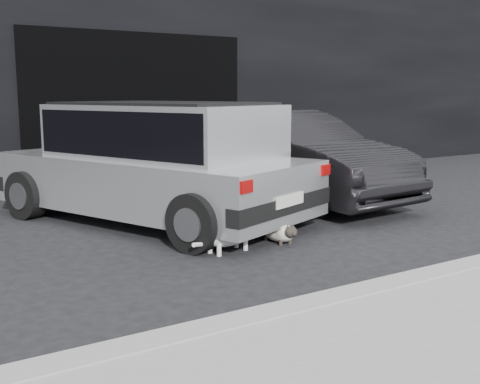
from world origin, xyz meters
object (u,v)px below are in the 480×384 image
silver_hatchback (158,157)px  cat_siamese (280,233)px  second_car (288,156)px  cat_white (231,232)px

silver_hatchback → cat_siamese: (0.62, -1.68, -0.69)m
silver_hatchback → cat_siamese: 1.92m
second_car → cat_siamese: second_car is taller
second_car → cat_white: 3.03m
silver_hatchback → cat_white: (-0.00, -1.68, -0.61)m
silver_hatchback → second_car: size_ratio=1.09×
second_car → cat_white: size_ratio=4.67×
second_car → cat_siamese: (-1.62, -1.99, -0.55)m
silver_hatchback → cat_white: 1.79m
cat_white → cat_siamese: bearing=82.7°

